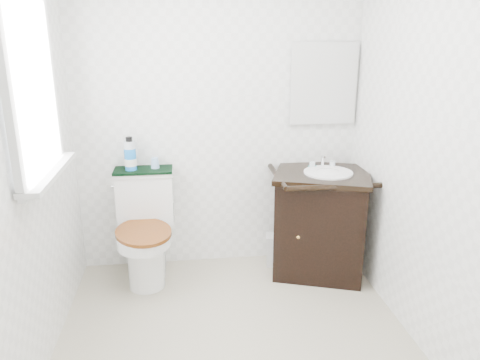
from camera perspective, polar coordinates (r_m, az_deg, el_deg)
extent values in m
plane|color=#C0B99B|center=(3.01, -0.32, -19.88)|extent=(2.40, 2.40, 0.00)
plane|color=white|center=(3.64, -2.67, 7.58)|extent=(2.40, 0.00, 2.40)
plane|color=white|center=(1.36, 5.85, -10.01)|extent=(2.40, 0.00, 2.40)
plane|color=white|center=(2.58, -25.38, 1.77)|extent=(0.00, 2.40, 2.40)
plane|color=white|center=(2.82, 22.47, 3.33)|extent=(0.00, 2.40, 2.40)
cube|color=white|center=(2.75, -24.19, 10.25)|extent=(0.02, 0.70, 0.90)
cube|color=silver|center=(3.73, 10.13, 11.47)|extent=(0.50, 0.02, 0.60)
cylinder|color=white|center=(3.59, -11.40, -9.71)|extent=(0.26, 0.26, 0.41)
cube|color=white|center=(3.82, -11.16, -8.00)|extent=(0.26, 0.28, 0.41)
cube|color=white|center=(3.68, -11.50, -2.28)|extent=(0.43, 0.18, 0.39)
cube|color=white|center=(3.62, -11.70, 0.82)|extent=(0.45, 0.20, 0.03)
cylinder|color=white|center=(3.47, -11.64, -7.02)|extent=(0.39, 0.39, 0.08)
cylinder|color=brown|center=(3.45, -11.69, -6.25)|extent=(0.48, 0.48, 0.03)
cube|color=black|center=(3.73, 9.74, -5.41)|extent=(0.81, 0.74, 0.78)
cube|color=black|center=(3.59, 10.08, 0.63)|extent=(0.86, 0.79, 0.04)
cylinder|color=white|center=(3.57, 10.70, 0.90)|extent=(0.36, 0.36, 0.01)
ellipsoid|color=white|center=(3.58, 10.65, 0.05)|extent=(0.31, 0.31, 0.16)
cylinder|color=silver|center=(3.69, 10.03, 2.23)|extent=(0.02, 0.02, 0.10)
cube|color=silver|center=(3.88, 4.49, -8.70)|extent=(0.18, 0.15, 0.23)
cube|color=silver|center=(3.82, 4.54, -6.94)|extent=(0.20, 0.17, 0.03)
cube|color=black|center=(3.61, -11.72, 1.19)|extent=(0.44, 0.22, 0.02)
cylinder|color=#1B7DE6|center=(3.59, -13.21, 2.48)|extent=(0.09, 0.09, 0.16)
cylinder|color=silver|center=(3.56, -13.33, 4.18)|extent=(0.09, 0.09, 0.05)
cylinder|color=black|center=(3.55, -13.38, 4.87)|extent=(0.05, 0.05, 0.03)
cone|color=#83A9D6|center=(3.61, -10.33, 2.06)|extent=(0.06, 0.06, 0.08)
ellipsoid|color=#1B867D|center=(3.70, 8.84, 1.70)|extent=(0.08, 0.05, 0.02)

